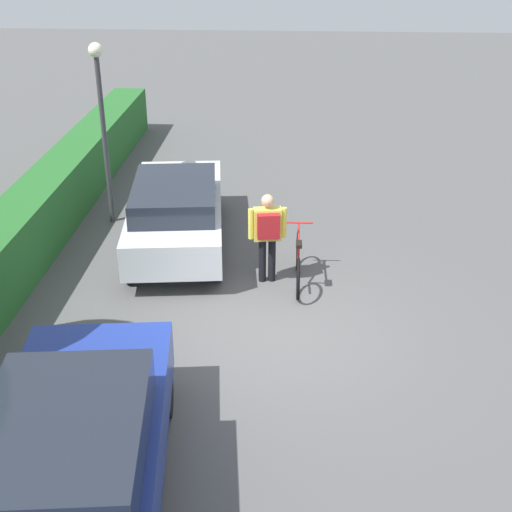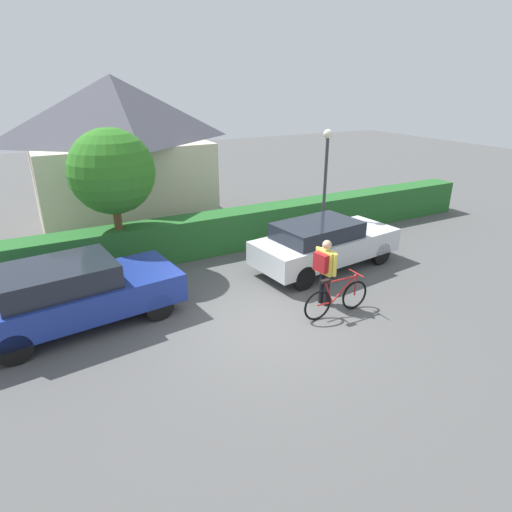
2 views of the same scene
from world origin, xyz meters
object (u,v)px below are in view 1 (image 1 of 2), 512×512
at_px(parked_car_far, 176,210).
at_px(street_lamp, 101,108).
at_px(bicycle, 298,263).
at_px(parked_car_near, 74,452).
at_px(person_rider, 268,230).

xyz_separation_m(parked_car_far, street_lamp, (1.11, 1.57, 1.66)).
distance_m(bicycle, street_lamp, 5.04).
distance_m(parked_car_near, parked_car_far, 6.61).
relative_size(parked_car_far, street_lamp, 1.23).
relative_size(bicycle, street_lamp, 0.49).
xyz_separation_m(parked_car_near, parked_car_far, (6.61, 0.00, -0.03)).
xyz_separation_m(bicycle, street_lamp, (2.47, 3.90, 2.01)).
bearing_deg(parked_car_near, street_lamp, 11.52).
bearing_deg(bicycle, parked_car_far, 59.82).
xyz_separation_m(parked_car_far, person_rider, (-1.34, -1.80, 0.23)).
bearing_deg(street_lamp, parked_car_near, -168.48).
height_order(parked_car_far, person_rider, person_rider).
xyz_separation_m(parked_car_far, bicycle, (-1.36, -2.33, -0.36)).
height_order(bicycle, street_lamp, street_lamp).
bearing_deg(parked_car_far, person_rider, -126.60).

